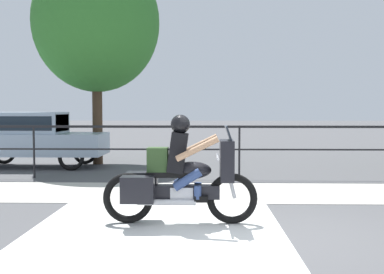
% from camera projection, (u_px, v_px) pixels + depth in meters
% --- Properties ---
extents(ground_plane, '(120.00, 120.00, 0.00)m').
position_uv_depth(ground_plane, '(268.00, 237.00, 6.49)').
color(ground_plane, '#4C4C4F').
extents(sidewalk_band, '(44.00, 2.40, 0.01)m').
position_uv_depth(sidewalk_band, '(246.00, 192.00, 9.88)').
color(sidewalk_band, '#B7B2A8').
rests_on(sidewalk_band, ground).
extents(crosswalk_band, '(3.60, 6.00, 0.01)m').
position_uv_depth(crosswalk_band, '(152.00, 240.00, 6.33)').
color(crosswalk_band, silver).
rests_on(crosswalk_band, ground).
extents(fence_railing, '(36.00, 0.05, 1.31)m').
position_uv_depth(fence_railing, '(239.00, 137.00, 11.80)').
color(fence_railing, black).
rests_on(fence_railing, ground).
extents(motorcycle, '(2.33, 0.76, 1.64)m').
position_uv_depth(motorcycle, '(179.00, 176.00, 7.21)').
color(motorcycle, black).
rests_on(motorcycle, ground).
extents(parked_car, '(4.08, 1.66, 1.62)m').
position_uv_depth(parked_car, '(32.00, 136.00, 14.11)').
color(parked_car, '#9EB2C6').
rests_on(parked_car, ground).
extents(tree_behind_car, '(3.87, 3.87, 6.49)m').
position_uv_depth(tree_behind_car, '(96.00, 23.00, 14.71)').
color(tree_behind_car, '#473323').
rests_on(tree_behind_car, ground).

